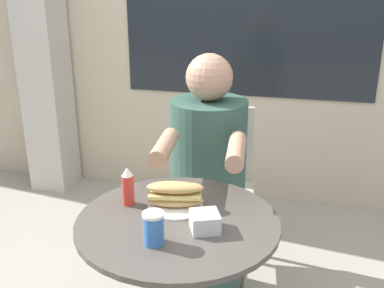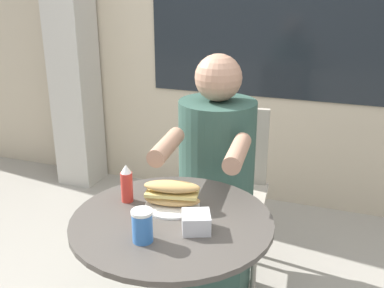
# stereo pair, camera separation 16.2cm
# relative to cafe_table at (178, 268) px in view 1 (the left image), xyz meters

# --- Properties ---
(lattice_pillar) EXTENTS (0.28, 0.28, 2.40)m
(lattice_pillar) POSITION_rel_cafe_table_xyz_m (-1.41, 1.54, 0.67)
(lattice_pillar) COLOR #B2ADA3
(lattice_pillar) RESTS_ON ground_plane
(cafe_table) EXTENTS (0.69, 0.69, 0.73)m
(cafe_table) POSITION_rel_cafe_table_xyz_m (0.00, 0.00, 0.00)
(cafe_table) COLOR #47423D
(cafe_table) RESTS_ON ground_plane
(diner_chair) EXTENTS (0.42, 0.42, 0.87)m
(diner_chair) POSITION_rel_cafe_table_xyz_m (-0.03, 0.88, -0.01)
(diner_chair) COLOR #ADA393
(diner_chair) RESTS_ON ground_plane
(seated_diner) EXTENTS (0.39, 0.63, 1.20)m
(seated_diner) POSITION_rel_cafe_table_xyz_m (-0.01, 0.53, -0.01)
(seated_diner) COLOR #2D4C42
(seated_diner) RESTS_ON ground_plane
(sandwich_on_plate) EXTENTS (0.21, 0.20, 0.10)m
(sandwich_on_plate) POSITION_rel_cafe_table_xyz_m (-0.03, 0.08, 0.24)
(sandwich_on_plate) COLOR white
(sandwich_on_plate) RESTS_ON cafe_table
(drink_cup) EXTENTS (0.07, 0.07, 0.10)m
(drink_cup) POSITION_rel_cafe_table_xyz_m (-0.03, -0.16, 0.25)
(drink_cup) COLOR #336BB7
(drink_cup) RESTS_ON cafe_table
(napkin_box) EXTENTS (0.12, 0.12, 0.06)m
(napkin_box) POSITION_rel_cafe_table_xyz_m (0.10, -0.04, 0.23)
(napkin_box) COLOR silver
(napkin_box) RESTS_ON cafe_table
(condiment_bottle) EXTENTS (0.04, 0.04, 0.14)m
(condiment_bottle) POSITION_rel_cafe_table_xyz_m (-0.20, 0.06, 0.27)
(condiment_bottle) COLOR red
(condiment_bottle) RESTS_ON cafe_table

